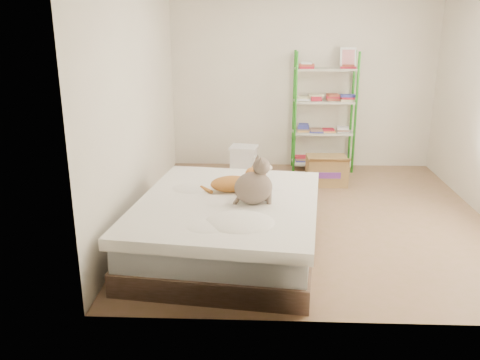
# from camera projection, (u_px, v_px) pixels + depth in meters

# --- Properties ---
(room) EXTENTS (3.81, 4.21, 2.61)m
(room) POSITION_uv_depth(u_px,v_px,m) (318.00, 101.00, 5.32)
(room) COLOR #936C56
(room) RESTS_ON ground
(bed) EXTENTS (1.87, 2.22, 0.52)m
(bed) POSITION_uv_depth(u_px,v_px,m) (228.00, 226.00, 4.78)
(bed) COLOR brown
(bed) RESTS_ON ground
(orange_cat) EXTENTS (0.52, 0.35, 0.19)m
(orange_cat) POSITION_uv_depth(u_px,v_px,m) (231.00, 182.00, 4.90)
(orange_cat) COLOR #CA6D34
(orange_cat) RESTS_ON bed
(grey_cat) EXTENTS (0.45, 0.41, 0.43)m
(grey_cat) POSITION_uv_depth(u_px,v_px,m) (253.00, 181.00, 4.55)
(grey_cat) COLOR #8D725D
(grey_cat) RESTS_ON bed
(shelf_unit) EXTENTS (0.88, 0.36, 1.74)m
(shelf_unit) POSITION_uv_depth(u_px,v_px,m) (324.00, 113.00, 7.24)
(shelf_unit) COLOR #2A8A22
(shelf_unit) RESTS_ON ground
(cardboard_box) EXTENTS (0.53, 0.51, 0.42)m
(cardboard_box) POSITION_uv_depth(u_px,v_px,m) (326.00, 170.00, 6.79)
(cardboard_box) COLOR olive
(cardboard_box) RESTS_ON ground
(white_bin) EXTENTS (0.41, 0.38, 0.42)m
(white_bin) POSITION_uv_depth(u_px,v_px,m) (244.00, 161.00, 7.14)
(white_bin) COLOR white
(white_bin) RESTS_ON ground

